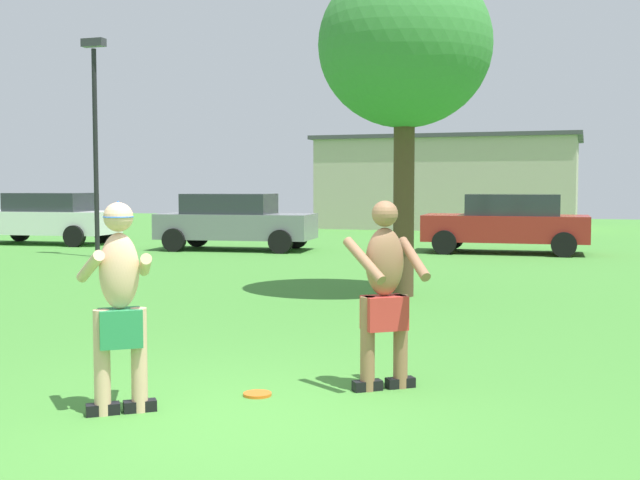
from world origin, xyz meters
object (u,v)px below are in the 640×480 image
object	(u,v)px
car_gray_far_end	(235,221)
tree_near_building	(405,48)
frisbee	(257,394)
lamp_post	(95,123)
player_with_cap	(120,298)
car_white_near_post	(47,217)
car_red_mid_lot	(507,222)
player_in_red	(385,290)

from	to	relation	value
car_gray_far_end	tree_near_building	bearing A→B (deg)	-49.89
frisbee	lamp_post	size ratio (longest dim) A/B	0.05
player_with_cap	car_white_near_post	world-z (taller)	player_with_cap
frisbee	car_red_mid_lot	xyz separation A→B (m)	(0.67, 15.66, 0.81)
player_with_cap	player_in_red	xyz separation A→B (m)	(1.83, 1.39, -0.04)
car_white_near_post	player_with_cap	bearing A→B (deg)	-51.40
player_with_cap	player_in_red	world-z (taller)	player_with_cap
car_white_near_post	tree_near_building	world-z (taller)	tree_near_building
player_in_red	frisbee	xyz separation A→B (m)	(-0.99, -0.56, -0.88)
car_red_mid_lot	tree_near_building	bearing A→B (deg)	-95.23
frisbee	tree_near_building	xyz separation A→B (m)	(-0.16, 6.57, 4.02)
tree_near_building	frisbee	bearing A→B (deg)	-88.61
car_white_near_post	car_gray_far_end	xyz separation A→B (m)	(6.46, -0.27, 0.00)
player_with_cap	car_gray_far_end	distance (m)	16.25
player_with_cap	car_white_near_post	size ratio (longest dim) A/B	0.38
player_with_cap	frisbee	bearing A→B (deg)	45.00
lamp_post	tree_near_building	size ratio (longest dim) A/B	1.01
car_white_near_post	car_red_mid_lot	bearing A→B (deg)	4.44
car_gray_far_end	lamp_post	world-z (taller)	lamp_post
player_in_red	frisbee	distance (m)	1.44
frisbee	car_white_near_post	bearing A→B (deg)	132.02
frisbee	car_gray_far_end	world-z (taller)	car_gray_far_end
car_red_mid_lot	car_gray_far_end	size ratio (longest dim) A/B	0.98
player_in_red	car_white_near_post	xyz separation A→B (m)	(-14.14, 14.03, -0.07)
player_with_cap	car_gray_far_end	bearing A→B (deg)	111.14
car_white_near_post	car_red_mid_lot	size ratio (longest dim) A/B	1.02
player_with_cap	player_in_red	bearing A→B (deg)	37.34
player_in_red	player_with_cap	bearing A→B (deg)	-142.66
tree_near_building	car_white_near_post	bearing A→B (deg)	148.29
lamp_post	car_gray_far_end	bearing A→B (deg)	52.17
player_with_cap	lamp_post	size ratio (longest dim) A/B	0.31
car_white_near_post	car_gray_far_end	world-z (taller)	same
car_gray_far_end	lamp_post	xyz separation A→B (m)	(-2.41, -3.10, 2.55)
car_red_mid_lot	player_with_cap	bearing A→B (deg)	-95.21
player_with_cap	car_red_mid_lot	distance (m)	16.56
car_gray_far_end	lamp_post	distance (m)	4.68
tree_near_building	car_gray_far_end	bearing A→B (deg)	130.11
frisbee	car_red_mid_lot	bearing A→B (deg)	87.54
car_white_near_post	tree_near_building	bearing A→B (deg)	-31.71
player_in_red	tree_near_building	world-z (taller)	tree_near_building
car_gray_far_end	tree_near_building	size ratio (longest dim) A/B	0.83
lamp_post	tree_near_building	world-z (taller)	lamp_post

